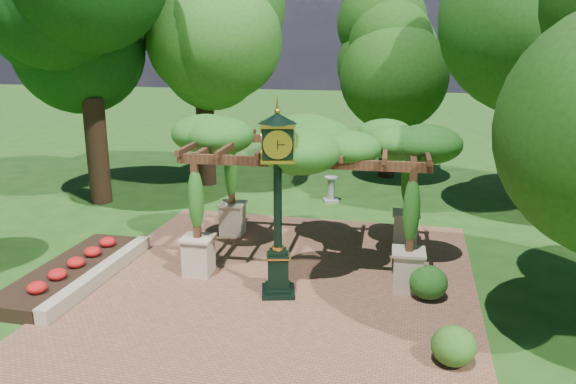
# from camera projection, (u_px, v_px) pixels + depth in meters

# --- Properties ---
(ground) EXTENTS (120.00, 120.00, 0.00)m
(ground) POSITION_uv_depth(u_px,v_px,m) (265.00, 308.00, 13.33)
(ground) COLOR #1E4714
(ground) RESTS_ON ground
(brick_plaza) EXTENTS (10.00, 12.00, 0.04)m
(brick_plaza) POSITION_uv_depth(u_px,v_px,m) (275.00, 290.00, 14.26)
(brick_plaza) COLOR brown
(brick_plaza) RESTS_ON ground
(border_wall) EXTENTS (0.35, 5.00, 0.40)m
(border_wall) POSITION_uv_depth(u_px,v_px,m) (101.00, 275.00, 14.73)
(border_wall) COLOR #C6B793
(border_wall) RESTS_ON ground
(flower_bed) EXTENTS (1.50, 5.00, 0.36)m
(flower_bed) POSITION_uv_depth(u_px,v_px,m) (70.00, 272.00, 14.92)
(flower_bed) COLOR red
(flower_bed) RESTS_ON ground
(pedestal_clock) EXTENTS (1.11, 1.11, 4.61)m
(pedestal_clock) POSITION_uv_depth(u_px,v_px,m) (278.00, 188.00, 13.28)
(pedestal_clock) COLOR black
(pedestal_clock) RESTS_ON brick_plaza
(pergola) EXTENTS (6.55, 4.27, 4.03)m
(pergola) POSITION_uv_depth(u_px,v_px,m) (310.00, 147.00, 15.44)
(pergola) COLOR beige
(pergola) RESTS_ON brick_plaza
(sundial) EXTENTS (0.70, 0.70, 1.00)m
(sundial) POSITION_uv_depth(u_px,v_px,m) (331.00, 191.00, 22.05)
(sundial) COLOR gray
(sundial) RESTS_ON ground
(shrub_front) EXTENTS (1.11, 1.11, 0.78)m
(shrub_front) POSITION_uv_depth(u_px,v_px,m) (453.00, 346.00, 10.85)
(shrub_front) COLOR #2C5C1A
(shrub_front) RESTS_ON brick_plaza
(shrub_mid) EXTENTS (1.20, 1.20, 0.83)m
(shrub_mid) POSITION_uv_depth(u_px,v_px,m) (429.00, 282.00, 13.64)
(shrub_mid) COLOR #1E5116
(shrub_mid) RESTS_ON brick_plaza
(shrub_back) EXTENTS (0.89, 0.89, 0.63)m
(shrub_back) POSITION_uv_depth(u_px,v_px,m) (408.00, 223.00, 18.45)
(shrub_back) COLOR #2A671D
(shrub_back) RESTS_ON brick_plaza
(tree_west_near) EXTENTS (5.76, 5.76, 10.53)m
(tree_west_near) POSITION_uv_depth(u_px,v_px,m) (85.00, 9.00, 20.23)
(tree_west_near) COLOR #362115
(tree_west_near) RESTS_ON ground
(tree_west_far) EXTENTS (5.15, 5.15, 9.48)m
(tree_west_far) POSITION_uv_depth(u_px,v_px,m) (202.00, 32.00, 23.21)
(tree_west_far) COLOR black
(tree_west_far) RESTS_ON ground
(tree_north) EXTENTS (4.18, 4.18, 8.18)m
(tree_north) POSITION_uv_depth(u_px,v_px,m) (392.00, 53.00, 24.81)
(tree_north) COLOR black
(tree_north) RESTS_ON ground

